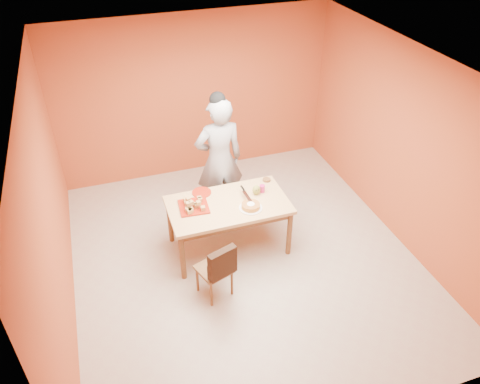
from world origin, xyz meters
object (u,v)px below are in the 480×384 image
object	(u,v)px
pastry_platter	(194,207)
checker_tin	(266,180)
red_dinner_plate	(202,192)
egg_ornament	(256,190)
person	(219,160)
dining_chair	(214,268)
dining_table	(228,209)
sponge_cake	(251,206)
magenta_glass	(262,189)

from	to	relation	value
pastry_platter	checker_tin	bearing A→B (deg)	13.78
red_dinner_plate	egg_ornament	world-z (taller)	egg_ornament
pastry_platter	person	bearing A→B (deg)	51.39
checker_tin	egg_ornament	bearing A→B (deg)	-133.61
dining_chair	pastry_platter	xyz separation A→B (m)	(-0.03, 0.85, 0.34)
dining_table	egg_ornament	world-z (taller)	egg_ornament
pastry_platter	sponge_cake	xyz separation A→B (m)	(0.70, -0.26, 0.03)
dining_chair	person	xyz separation A→B (m)	(0.54, 1.56, 0.53)
egg_ornament	checker_tin	size ratio (longest dim) A/B	1.30
dining_chair	egg_ornament	world-z (taller)	egg_ornament
dining_chair	magenta_glass	distance (m)	1.36
pastry_platter	red_dinner_plate	distance (m)	0.34
pastry_platter	egg_ornament	distance (m)	0.88
dining_table	egg_ornament	bearing A→B (deg)	10.66
pastry_platter	egg_ornament	xyz separation A→B (m)	(0.88, 0.01, 0.06)
pastry_platter	magenta_glass	xyz separation A→B (m)	(0.98, 0.04, 0.04)
pastry_platter	egg_ornament	size ratio (longest dim) A/B	2.66
dining_table	magenta_glass	xyz separation A→B (m)	(0.52, 0.11, 0.15)
dining_chair	magenta_glass	bearing A→B (deg)	24.56
dining_table	egg_ornament	xyz separation A→B (m)	(0.43, 0.08, 0.17)
checker_tin	dining_table	bearing A→B (deg)	-153.11
dining_chair	person	bearing A→B (deg)	52.21
pastry_platter	checker_tin	xyz separation A→B (m)	(1.13, 0.28, 0.01)
person	pastry_platter	distance (m)	0.93
dining_table	egg_ornament	distance (m)	0.47
dining_chair	magenta_glass	size ratio (longest dim) A/B	7.92
dining_table	dining_chair	world-z (taller)	dining_chair
pastry_platter	red_dinner_plate	xyz separation A→B (m)	(0.18, 0.28, -0.00)
dining_table	checker_tin	world-z (taller)	checker_tin
dining_chair	red_dinner_plate	distance (m)	1.19
checker_tin	dining_chair	bearing A→B (deg)	-134.46
sponge_cake	checker_tin	bearing A→B (deg)	51.23
dining_table	pastry_platter	xyz separation A→B (m)	(-0.45, 0.07, 0.11)
dining_chair	pastry_platter	bearing A→B (deg)	73.04
red_dinner_plate	sponge_cake	xyz separation A→B (m)	(0.52, -0.54, 0.03)
sponge_cake	red_dinner_plate	bearing A→B (deg)	133.79
dining_chair	checker_tin	world-z (taller)	dining_chair
sponge_cake	dining_chair	bearing A→B (deg)	-138.82
person	egg_ornament	size ratio (longest dim) A/B	13.62
dining_table	red_dinner_plate	xyz separation A→B (m)	(-0.27, 0.35, 0.10)
dining_table	person	bearing A→B (deg)	81.71
person	checker_tin	bearing A→B (deg)	142.21
dining_table	dining_chair	distance (m)	0.92
magenta_glass	dining_table	bearing A→B (deg)	-168.11
dining_chair	magenta_glass	xyz separation A→B (m)	(0.95, 0.89, 0.38)
person	checker_tin	distance (m)	0.74
sponge_cake	magenta_glass	distance (m)	0.41
person	checker_tin	xyz separation A→B (m)	(0.57, -0.43, -0.19)
dining_table	magenta_glass	distance (m)	0.56
person	magenta_glass	xyz separation A→B (m)	(0.41, -0.67, -0.15)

